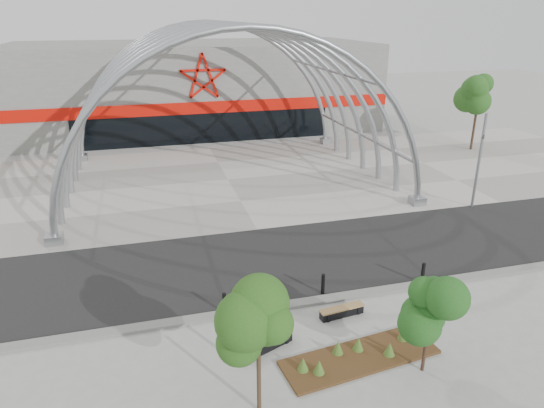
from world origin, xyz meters
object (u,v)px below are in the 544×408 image
at_px(street_tree_0, 258,329).
at_px(bench_0, 268,344).
at_px(street_tree_1, 431,308).
at_px(signal_pole, 479,160).
at_px(bollard_2, 270,315).
at_px(bench_1, 342,312).

bearing_deg(street_tree_0, bench_0, 70.25).
bearing_deg(street_tree_1, signal_pole, 48.37).
xyz_separation_m(signal_pole, street_tree_1, (-10.36, -11.66, -0.56)).
relative_size(street_tree_1, bollard_2, 3.01).
relative_size(signal_pole, bench_1, 3.08).
distance_m(street_tree_0, bench_1, 6.10).
height_order(signal_pole, bollard_2, signal_pole).
height_order(street_tree_1, bench_0, street_tree_1).
bearing_deg(street_tree_0, bollard_2, 70.74).
bearing_deg(street_tree_0, signal_pole, 37.10).
height_order(signal_pole, bench_1, signal_pole).
bearing_deg(bench_0, bollard_2, 71.84).
xyz_separation_m(street_tree_0, bollard_2, (1.30, 3.71, -2.24)).
height_order(street_tree_0, street_tree_1, street_tree_0).
bearing_deg(bollard_2, signal_pole, 29.59).
distance_m(street_tree_0, bench_0, 3.77).
distance_m(bench_0, bench_1, 3.36).
bearing_deg(bollard_2, street_tree_1, -39.90).
distance_m(bench_0, bollard_2, 1.24).
bearing_deg(signal_pole, street_tree_1, -131.63).
xyz_separation_m(street_tree_1, bollard_2, (-4.11, 3.44, -1.79)).
relative_size(signal_pole, street_tree_1, 1.71).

